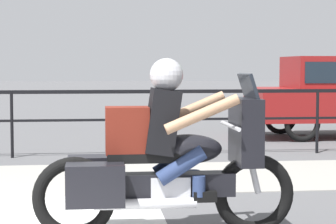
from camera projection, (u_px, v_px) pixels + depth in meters
The scene contains 2 objects.
fence_railing at pixel (12, 105), 10.53m from camera, with size 36.00×0.05×1.09m.
motorcycle at pixel (164, 159), 5.65m from camera, with size 2.29×0.76×1.55m.
Camera 1 is at (1.30, -5.23, 1.48)m, focal length 70.00 mm.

